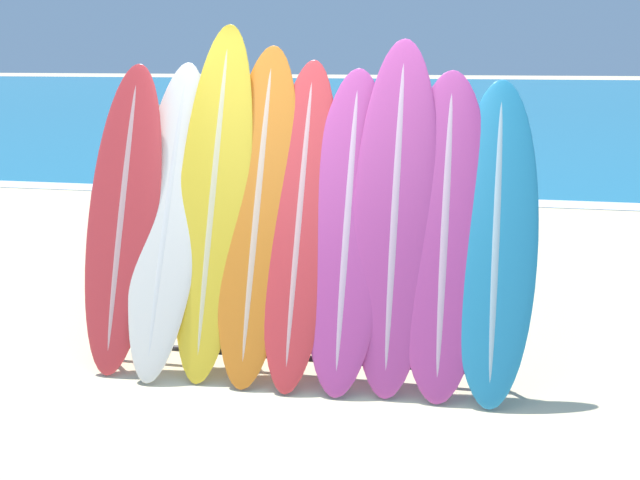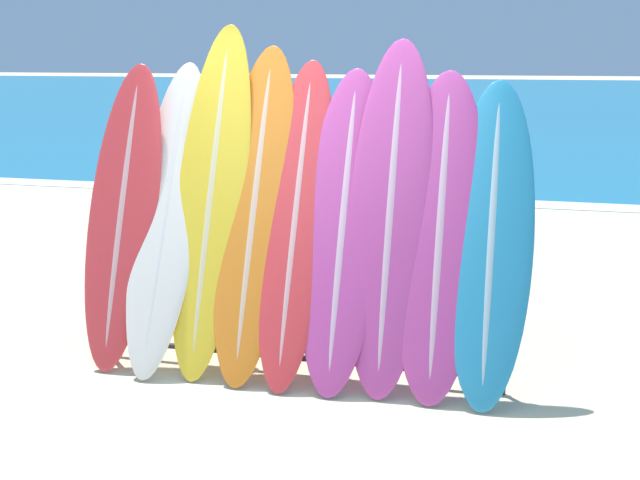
% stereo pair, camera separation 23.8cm
% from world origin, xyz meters
% --- Properties ---
extents(ground_plane, '(160.00, 160.00, 0.00)m').
position_xyz_m(ground_plane, '(0.00, 0.00, 0.00)').
color(ground_plane, beige).
extents(ocean_water, '(120.00, 60.00, 0.01)m').
position_xyz_m(ocean_water, '(0.00, 36.75, 0.00)').
color(ocean_water, teal).
rests_on(ocean_water, ground_plane).
extents(surfboard_rack, '(2.95, 0.04, 0.78)m').
position_xyz_m(surfboard_rack, '(-0.01, 0.67, 0.43)').
color(surfboard_rack, '#28282D').
rests_on(surfboard_rack, ground_plane).
extents(surfboard_slot_0, '(0.54, 0.91, 2.17)m').
position_xyz_m(surfboard_slot_0, '(-1.33, 0.76, 1.08)').
color(surfboard_slot_0, red).
rests_on(surfboard_slot_0, ground_plane).
extents(surfboard_slot_1, '(0.52, 1.13, 2.18)m').
position_xyz_m(surfboard_slot_1, '(-1.00, 0.79, 1.09)').
color(surfboard_slot_1, silver).
rests_on(surfboard_slot_1, ground_plane).
extents(surfboard_slot_2, '(0.53, 1.05, 2.45)m').
position_xyz_m(surfboard_slot_2, '(-0.66, 0.83, 1.23)').
color(surfboard_slot_2, yellow).
rests_on(surfboard_slot_2, ground_plane).
extents(surfboard_slot_3, '(0.55, 1.08, 2.30)m').
position_xyz_m(surfboard_slot_3, '(-0.33, 0.81, 1.15)').
color(surfboard_slot_3, orange).
rests_on(surfboard_slot_3, ground_plane).
extents(surfboard_slot_4, '(0.49, 1.08, 2.20)m').
position_xyz_m(surfboard_slot_4, '(-0.02, 0.79, 1.10)').
color(surfboard_slot_4, red).
rests_on(surfboard_slot_4, ground_plane).
extents(surfboard_slot_5, '(0.56, 1.01, 2.14)m').
position_xyz_m(surfboard_slot_5, '(0.32, 0.77, 1.07)').
color(surfboard_slot_5, '#B23D8E').
rests_on(surfboard_slot_5, ground_plane).
extents(surfboard_slot_6, '(0.58, 0.94, 2.34)m').
position_xyz_m(surfboard_slot_6, '(0.64, 0.79, 1.17)').
color(surfboard_slot_6, '#B23D8E').
rests_on(surfboard_slot_6, ground_plane).
extents(surfboard_slot_7, '(0.59, 0.90, 2.13)m').
position_xyz_m(surfboard_slot_7, '(0.98, 0.76, 1.07)').
color(surfboard_slot_7, '#B23D8E').
rests_on(surfboard_slot_7, ground_plane).
extents(surfboard_slot_8, '(0.55, 0.91, 2.07)m').
position_xyz_m(surfboard_slot_8, '(1.31, 0.74, 1.04)').
color(surfboard_slot_8, teal).
rests_on(surfboard_slot_8, ground_plane).
extents(person_near_water, '(0.22, 0.27, 1.65)m').
position_xyz_m(person_near_water, '(-2.55, 4.26, 0.90)').
color(person_near_water, '#A87A5B').
rests_on(person_near_water, ground_plane).
extents(person_mid_beach, '(0.23, 0.29, 1.74)m').
position_xyz_m(person_mid_beach, '(-1.02, 5.78, 0.95)').
color(person_mid_beach, tan).
rests_on(person_mid_beach, ground_plane).
extents(person_far_left, '(0.21, 0.26, 1.57)m').
position_xyz_m(person_far_left, '(-0.96, 2.86, 0.86)').
color(person_far_left, tan).
rests_on(person_far_left, ground_plane).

